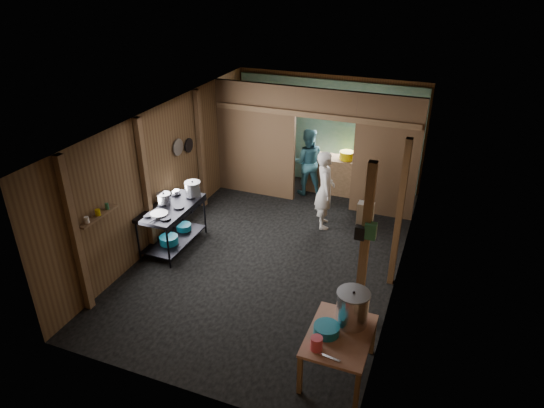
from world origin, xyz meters
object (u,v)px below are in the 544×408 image
at_px(pink_bucket, 317,343).
at_px(prep_table, 338,353).
at_px(stove_pot_large, 193,189).
at_px(yellow_tub, 347,155).
at_px(cook, 325,190).
at_px(gas_range, 173,226).
at_px(stock_pot, 352,309).

bearing_deg(pink_bucket, prep_table, 59.95).
relative_size(stove_pot_large, yellow_tub, 0.93).
xyz_separation_m(prep_table, cook, (-1.27, 3.77, 0.49)).
height_order(pink_bucket, cook, cook).
distance_m(gas_range, prep_table, 4.19).
xyz_separation_m(prep_table, stock_pot, (0.08, 0.27, 0.56)).
bearing_deg(pink_bucket, cook, 104.37).
xyz_separation_m(gas_range, cook, (2.44, 1.82, 0.38)).
xyz_separation_m(pink_bucket, cook, (-1.06, 4.13, 0.07)).
height_order(stove_pot_large, yellow_tub, stove_pot_large).
bearing_deg(cook, stock_pot, -179.44).
distance_m(prep_table, stove_pot_large, 4.38).
distance_m(stock_pot, cook, 3.75).
distance_m(gas_range, cook, 3.07).
height_order(prep_table, cook, cook).
distance_m(gas_range, stock_pot, 4.18).
relative_size(gas_range, prep_table, 1.32).
height_order(gas_range, yellow_tub, yellow_tub).
xyz_separation_m(stove_pot_large, yellow_tub, (2.31, 2.95, -0.06)).
bearing_deg(yellow_tub, cook, -91.39).
bearing_deg(stove_pot_large, stock_pot, -31.51).
relative_size(stock_pot, pink_bucket, 2.81).
bearing_deg(yellow_tub, stove_pot_large, -128.11).
relative_size(stove_pot_large, cook, 0.19).
bearing_deg(yellow_tub, pink_bucket, -80.05).
bearing_deg(stock_pot, pink_bucket, -114.92).
relative_size(prep_table, cook, 0.68).
bearing_deg(yellow_tub, stock_pot, -75.78).
distance_m(stove_pot_large, pink_bucket, 4.39).
bearing_deg(gas_range, cook, 36.63).
height_order(stock_pot, pink_bucket, stock_pot).
height_order(stock_pot, cook, cook).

